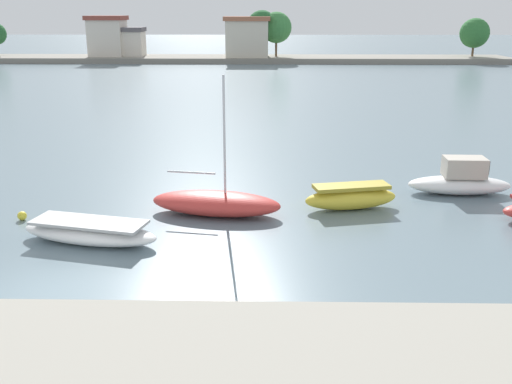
% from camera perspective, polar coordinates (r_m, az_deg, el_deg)
% --- Properties ---
extents(ground_plane, '(400.00, 400.00, 0.00)m').
position_cam_1_polar(ground_plane, '(19.24, -19.80, -9.31)').
color(ground_plane, slate).
extents(moored_boat_2, '(5.57, 2.87, 0.84)m').
position_cam_1_polar(moored_boat_2, '(22.65, -15.84, -3.76)').
color(moored_boat_2, white).
rests_on(moored_boat_2, ground).
extents(moored_boat_3, '(5.79, 2.91, 5.84)m').
position_cam_1_polar(moored_boat_3, '(24.78, -3.91, -1.06)').
color(moored_boat_3, '#C63833').
rests_on(moored_boat_3, ground).
extents(moored_boat_4, '(4.25, 2.04, 1.09)m').
position_cam_1_polar(moored_boat_4, '(25.72, 9.20, -0.52)').
color(moored_boat_4, yellow).
rests_on(moored_boat_4, ground).
extents(moored_boat_5, '(4.80, 1.79, 1.74)m').
position_cam_1_polar(moored_boat_5, '(29.13, 19.24, 1.03)').
color(moored_boat_5, white).
rests_on(moored_boat_5, ground).
extents(mooring_buoy_2, '(0.37, 0.37, 0.37)m').
position_cam_1_polar(mooring_buoy_2, '(25.98, -21.76, -2.16)').
color(mooring_buoy_2, yellow).
rests_on(mooring_buoy_2, ground).
extents(distant_shoreline, '(93.38, 9.92, 8.34)m').
position_cam_1_polar(distant_shoreline, '(101.19, -2.79, 14.03)').
color(distant_shoreline, gray).
rests_on(distant_shoreline, ground).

